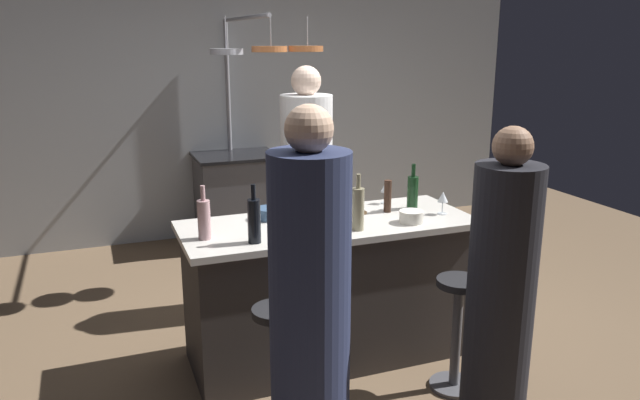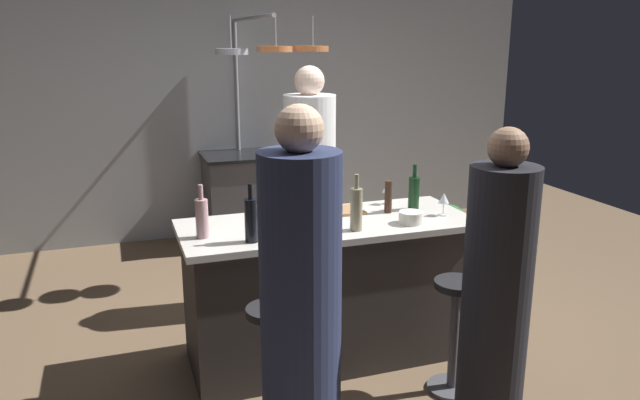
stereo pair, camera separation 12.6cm
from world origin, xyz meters
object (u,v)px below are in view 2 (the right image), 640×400
object	(u,v)px
mixing_bowl_blue	(269,213)
mixing_bowl_ceramic	(411,218)
wine_bottle_dark	(251,219)
stove_range	(245,198)
guest_left	(301,312)
wine_glass_near_left_guest	(289,217)
guest_right	(496,299)
wine_bottle_white	(356,208)
mixing_bowl_steel	(305,218)
pepper_mill	(388,197)
wine_bottle_red	(414,192)
bar_stool_right	(455,331)
wine_glass_by_chef	(444,199)
potted_plant	(448,228)
wine_glass_near_right_guest	(387,189)
bar_stool_left	(273,362)
cutting_board	(338,211)
wine_bottle_rose	(202,217)
chef	(310,197)

from	to	relation	value
mixing_bowl_blue	mixing_bowl_ceramic	xyz separation A→B (m)	(0.79, -0.38, 0.00)
wine_bottle_dark	stove_range	bearing A→B (deg)	78.86
guest_left	wine_glass_near_left_guest	xyz separation A→B (m)	(0.17, 0.79, 0.20)
guest_right	wine_bottle_white	size ratio (longest dim) A/B	4.77
wine_bottle_dark	wine_glass_near_left_guest	world-z (taller)	wine_bottle_dark
guest_left	guest_right	bearing A→B (deg)	-2.99
stove_range	mixing_bowl_steel	distance (m)	2.50
pepper_mill	wine_bottle_red	xyz separation A→B (m)	(0.19, 0.02, 0.01)
bar_stool_right	wine_glass_by_chef	world-z (taller)	wine_glass_by_chef
potted_plant	wine_bottle_red	distance (m)	1.75
wine_glass_near_left_guest	mixing_bowl_blue	world-z (taller)	wine_glass_near_left_guest
wine_bottle_red	wine_glass_near_left_guest	world-z (taller)	wine_bottle_red
wine_glass_near_right_guest	wine_glass_near_left_guest	xyz separation A→B (m)	(-0.82, -0.43, 0.00)
bar_stool_left	guest_right	bearing A→B (deg)	-20.63
wine_glass_by_chef	wine_bottle_red	bearing A→B (deg)	121.21
guest_right	wine_bottle_red	xyz separation A→B (m)	(0.11, 1.10, 0.27)
bar_stool_right	mixing_bowl_ceramic	world-z (taller)	mixing_bowl_ceramic
wine_bottle_red	mixing_bowl_steel	xyz separation A→B (m)	(-0.77, -0.08, -0.08)
pepper_mill	wine_glass_by_chef	xyz separation A→B (m)	(0.31, -0.17, 0.00)
wine_glass_near_left_guest	guest_left	bearing A→B (deg)	-102.45
wine_bottle_dark	mixing_bowl_ceramic	bearing A→B (deg)	1.50
cutting_board	pepper_mill	distance (m)	0.34
stove_range	wine_glass_by_chef	xyz separation A→B (m)	(0.74, -2.55, 0.56)
wine_bottle_white	wine_bottle_rose	bearing A→B (deg)	169.94
wine_glass_near_left_guest	wine_glass_by_chef	distance (m)	1.04
guest_left	cutting_board	size ratio (longest dim) A/B	5.40
guest_right	wine_bottle_dark	world-z (taller)	guest_right
pepper_mill	wine_bottle_white	world-z (taller)	wine_bottle_white
wine_bottle_dark	wine_bottle_red	distance (m)	1.19
pepper_mill	wine_bottle_dark	distance (m)	1.00
wine_bottle_white	mixing_bowl_steel	distance (m)	0.34
wine_bottle_white	wine_bottle_dark	size ratio (longest dim) A/B	1.02
wine_bottle_dark	wine_glass_near_left_guest	bearing A→B (deg)	12.66
bar_stool_left	wine_bottle_red	size ratio (longest dim) A/B	2.28
bar_stool_left	wine_bottle_red	bearing A→B (deg)	31.59
wine_glass_by_chef	mixing_bowl_steel	bearing A→B (deg)	173.06
chef	guest_left	bearing A→B (deg)	-109.28
wine_bottle_dark	mixing_bowl_ceramic	world-z (taller)	wine_bottle_dark
bar_stool_left	mixing_bowl_steel	distance (m)	0.92
guest_left	mixing_bowl_ceramic	world-z (taller)	guest_left
stove_range	mixing_bowl_blue	xyz separation A→B (m)	(-0.32, -2.27, 0.49)
stove_range	wine_glass_by_chef	distance (m)	2.71
bar_stool_right	pepper_mill	bearing A→B (deg)	99.27
wine_bottle_rose	mixing_bowl_steel	world-z (taller)	wine_bottle_rose
mixing_bowl_blue	mixing_bowl_steel	world-z (taller)	mixing_bowl_steel
guest_right	mixing_bowl_steel	bearing A→B (deg)	123.21
cutting_board	wine_bottle_rose	distance (m)	0.93
wine_bottle_dark	mixing_bowl_steel	distance (m)	0.45
mixing_bowl_ceramic	wine_bottle_rose	bearing A→B (deg)	173.67
bar_stool_left	potted_plant	world-z (taller)	bar_stool_left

